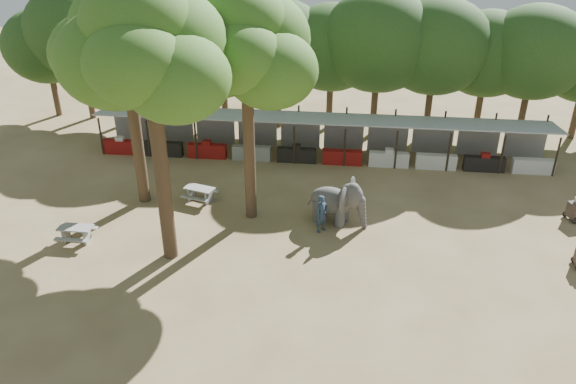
# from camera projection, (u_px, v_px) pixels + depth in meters

# --- Properties ---
(ground) EXTENTS (100.00, 100.00, 0.00)m
(ground) POSITION_uv_depth(u_px,v_px,m) (298.00, 292.00, 23.11)
(ground) COLOR brown
(ground) RESTS_ON ground
(vendor_stalls) EXTENTS (28.00, 2.99, 2.80)m
(vendor_stalls) POSITION_uv_depth(u_px,v_px,m) (321.00, 139.00, 34.77)
(vendor_stalls) COLOR #95989C
(vendor_stalls) RESTS_ON ground
(yard_tree_left) EXTENTS (7.10, 6.90, 11.02)m
(yard_tree_left) POSITION_uv_depth(u_px,v_px,m) (123.00, 46.00, 26.61)
(yard_tree_left) COLOR #332316
(yard_tree_left) RESTS_ON ground
(yard_tree_center) EXTENTS (7.10, 6.90, 12.04)m
(yard_tree_center) POSITION_uv_depth(u_px,v_px,m) (146.00, 51.00, 21.43)
(yard_tree_center) COLOR #332316
(yard_tree_center) RESTS_ON ground
(yard_tree_back) EXTENTS (7.10, 6.90, 11.36)m
(yard_tree_back) POSITION_uv_depth(u_px,v_px,m) (244.00, 47.00, 24.95)
(yard_tree_back) COLOR #332316
(yard_tree_back) RESTS_ON ground
(backdrop_trees) EXTENTS (46.46, 5.95, 8.33)m
(backdrop_trees) POSITION_uv_depth(u_px,v_px,m) (327.00, 50.00, 37.31)
(backdrop_trees) COLOR #332316
(backdrop_trees) RESTS_ON ground
(elephant) EXTENTS (3.12, 2.30, 2.32)m
(elephant) POSITION_uv_depth(u_px,v_px,m) (338.00, 202.00, 27.62)
(elephant) COLOR #3E3B3B
(elephant) RESTS_ON ground
(handler) EXTENTS (0.80, 0.83, 1.93)m
(handler) POSITION_uv_depth(u_px,v_px,m) (322.00, 214.00, 26.93)
(handler) COLOR #26384C
(handler) RESTS_ON ground
(picnic_table_near) EXTENTS (1.58, 1.42, 0.79)m
(picnic_table_near) POSITION_uv_depth(u_px,v_px,m) (76.00, 232.00, 26.31)
(picnic_table_near) COLOR gray
(picnic_table_near) RESTS_ON ground
(picnic_table_far) EXTENTS (1.92, 1.81, 0.79)m
(picnic_table_far) POSITION_uv_depth(u_px,v_px,m) (200.00, 192.00, 29.88)
(picnic_table_far) COLOR gray
(picnic_table_far) RESTS_ON ground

